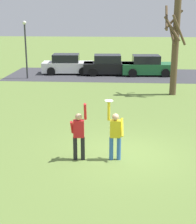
{
  "coord_description": "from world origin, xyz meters",
  "views": [
    {
      "loc": [
        -0.03,
        -11.64,
        4.92
      ],
      "look_at": [
        -0.88,
        -0.06,
        1.57
      ],
      "focal_mm": 56.11,
      "sensor_mm": 36.0,
      "label": 1
    }
  ],
  "objects_px": {
    "lamppost_by_lot": "(26,44)",
    "parked_car_black": "(109,66)",
    "frisbee_disc": "(109,101)",
    "person_catcher": "(115,133)",
    "parked_car_green": "(147,66)",
    "person_defender": "(79,133)",
    "bare_tree_tall": "(175,40)",
    "parked_car_white": "(67,65)"
  },
  "relations": [
    {
      "from": "frisbee_disc",
      "to": "parked_car_green",
      "type": "xyz_separation_m",
      "value": [
        2.35,
        16.81,
        -1.37
      ]
    },
    {
      "from": "parked_car_white",
      "to": "parked_car_black",
      "type": "bearing_deg",
      "value": -7.03
    },
    {
      "from": "frisbee_disc",
      "to": "person_catcher",
      "type": "bearing_deg",
      "value": 3.87
    },
    {
      "from": "person_defender",
      "to": "bare_tree_tall",
      "type": "height_order",
      "value": "bare_tree_tall"
    },
    {
      "from": "frisbee_disc",
      "to": "parked_car_green",
      "type": "distance_m",
      "value": 17.02
    },
    {
      "from": "person_defender",
      "to": "person_catcher",
      "type": "bearing_deg",
      "value": 0.0
    },
    {
      "from": "frisbee_disc",
      "to": "parked_car_black",
      "type": "distance_m",
      "value": 16.96
    },
    {
      "from": "person_catcher",
      "to": "frisbee_disc",
      "type": "xyz_separation_m",
      "value": [
        -0.22,
        -0.02,
        1.11
      ]
    },
    {
      "from": "person_catcher",
      "to": "bare_tree_tall",
      "type": "relative_size",
      "value": 0.33
    },
    {
      "from": "parked_car_green",
      "to": "bare_tree_tall",
      "type": "height_order",
      "value": "bare_tree_tall"
    },
    {
      "from": "person_catcher",
      "to": "parked_car_black",
      "type": "height_order",
      "value": "person_catcher"
    },
    {
      "from": "bare_tree_tall",
      "to": "person_catcher",
      "type": "bearing_deg",
      "value": -107.86
    },
    {
      "from": "parked_car_white",
      "to": "parked_car_green",
      "type": "height_order",
      "value": "same"
    },
    {
      "from": "parked_car_white",
      "to": "frisbee_disc",
      "type": "bearing_deg",
      "value": -80.11
    },
    {
      "from": "person_defender",
      "to": "frisbee_disc",
      "type": "bearing_deg",
      "value": 0.0
    },
    {
      "from": "person_catcher",
      "to": "parked_car_white",
      "type": "distance_m",
      "value": 17.61
    },
    {
      "from": "person_defender",
      "to": "bare_tree_tall",
      "type": "xyz_separation_m",
      "value": [
        4.48,
        10.16,
        2.3
      ]
    },
    {
      "from": "person_catcher",
      "to": "parked_car_white",
      "type": "bearing_deg",
      "value": -79.64
    },
    {
      "from": "parked_car_green",
      "to": "bare_tree_tall",
      "type": "bearing_deg",
      "value": -84.17
    },
    {
      "from": "parked_car_white",
      "to": "parked_car_black",
      "type": "relative_size",
      "value": 1.0
    },
    {
      "from": "parked_car_white",
      "to": "lamppost_by_lot",
      "type": "relative_size",
      "value": 0.99
    },
    {
      "from": "parked_car_green",
      "to": "frisbee_disc",
      "type": "bearing_deg",
      "value": -101.58
    },
    {
      "from": "parked_car_white",
      "to": "parked_car_green",
      "type": "xyz_separation_m",
      "value": [
        6.46,
        -0.28,
        0.0
      ]
    },
    {
      "from": "person_defender",
      "to": "parked_car_white",
      "type": "bearing_deg",
      "value": 96.36
    },
    {
      "from": "frisbee_disc",
      "to": "bare_tree_tall",
      "type": "bearing_deg",
      "value": 71.02
    },
    {
      "from": "lamppost_by_lot",
      "to": "parked_car_black",
      "type": "bearing_deg",
      "value": 19.37
    },
    {
      "from": "person_defender",
      "to": "frisbee_disc",
      "type": "relative_size",
      "value": 7.37
    },
    {
      "from": "parked_car_green",
      "to": "parked_car_white",
      "type": "bearing_deg",
      "value": 173.88
    },
    {
      "from": "person_defender",
      "to": "parked_car_green",
      "type": "bearing_deg",
      "value": 74.87
    },
    {
      "from": "person_defender",
      "to": "bare_tree_tall",
      "type": "bearing_deg",
      "value": 62.34
    },
    {
      "from": "frisbee_disc",
      "to": "bare_tree_tall",
      "type": "distance_m",
      "value": 10.73
    },
    {
      "from": "person_defender",
      "to": "frisbee_disc",
      "type": "xyz_separation_m",
      "value": [
        1.01,
        0.07,
        1.11
      ]
    },
    {
      "from": "person_defender",
      "to": "lamppost_by_lot",
      "type": "relative_size",
      "value": 0.48
    },
    {
      "from": "parked_car_green",
      "to": "lamppost_by_lot",
      "type": "distance_m",
      "value": 9.6
    },
    {
      "from": "parked_car_white",
      "to": "parked_car_green",
      "type": "distance_m",
      "value": 6.46
    },
    {
      "from": "person_defender",
      "to": "bare_tree_tall",
      "type": "distance_m",
      "value": 11.33
    },
    {
      "from": "parked_car_black",
      "to": "lamppost_by_lot",
      "type": "height_order",
      "value": "lamppost_by_lot"
    },
    {
      "from": "bare_tree_tall",
      "to": "lamppost_by_lot",
      "type": "relative_size",
      "value": 1.47
    },
    {
      "from": "bare_tree_tall",
      "to": "lamppost_by_lot",
      "type": "bearing_deg",
      "value": 155.72
    },
    {
      "from": "parked_car_green",
      "to": "lamppost_by_lot",
      "type": "xyz_separation_m",
      "value": [
        -9.18,
        -2.07,
        1.86
      ]
    },
    {
      "from": "parked_car_white",
      "to": "parked_car_black",
      "type": "height_order",
      "value": "same"
    },
    {
      "from": "person_catcher",
      "to": "person_defender",
      "type": "distance_m",
      "value": 1.24
    }
  ]
}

